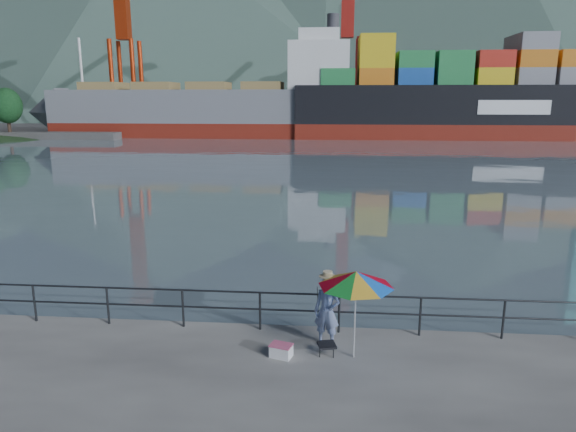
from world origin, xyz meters
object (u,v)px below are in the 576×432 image
object	(u,v)px
fisherman	(327,312)
beach_umbrella	(356,279)
cooler_bag	(281,351)
container_ship	(514,98)
bulk_carrier	(228,109)

from	to	relation	value
fisherman	beach_umbrella	world-z (taller)	beach_umbrella
cooler_bag	container_ship	distance (m)	76.56
fisherman	cooler_bag	distance (m)	1.42
bulk_carrier	container_ship	world-z (taller)	container_ship
bulk_carrier	cooler_bag	bearing A→B (deg)	-77.66
cooler_bag	beach_umbrella	bearing A→B (deg)	21.09
beach_umbrella	cooler_bag	world-z (taller)	beach_umbrella
fisherman	cooler_bag	size ratio (longest dim) A/B	3.61
fisherman	container_ship	bearing A→B (deg)	86.30
bulk_carrier	beach_umbrella	bearing A→B (deg)	-76.37
beach_umbrella	bulk_carrier	world-z (taller)	bulk_carrier
fisherman	cooler_bag	bearing A→B (deg)	-129.57
fisherman	beach_umbrella	size ratio (longest dim) A/B	0.83
cooler_bag	bulk_carrier	distance (m)	72.50
container_ship	beach_umbrella	bearing A→B (deg)	-110.59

